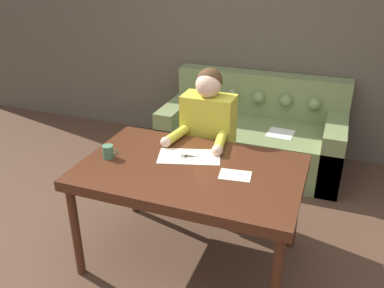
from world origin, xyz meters
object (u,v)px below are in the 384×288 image
(person, at_px, (208,145))
(scissors, at_px, (190,157))
(dining_table, at_px, (190,177))
(couch, at_px, (253,135))
(mug, at_px, (108,152))

(person, height_order, scissors, person)
(dining_table, xyz_separation_m, person, (-0.08, 0.60, -0.05))
(scissors, bearing_deg, couch, 85.49)
(dining_table, height_order, couch, couch)
(person, distance_m, scissors, 0.48)
(dining_table, bearing_deg, couch, 87.68)
(couch, relative_size, mug, 15.96)
(dining_table, xyz_separation_m, couch, (0.07, 1.66, -0.38))
(dining_table, relative_size, mug, 12.84)
(person, bearing_deg, couch, 81.92)
(dining_table, xyz_separation_m, mug, (-0.57, -0.07, 0.12))
(scissors, bearing_deg, dining_table, -69.20)
(scissors, relative_size, mug, 1.81)
(scissors, height_order, mug, mug)
(dining_table, relative_size, person, 1.15)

